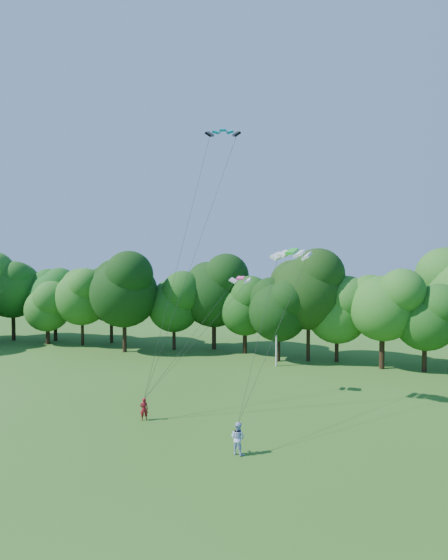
# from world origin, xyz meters

# --- Properties ---
(ground) EXTENTS (160.00, 160.00, 0.00)m
(ground) POSITION_xyz_m (0.00, 0.00, 0.00)
(ground) COLOR #2D5818
(ground) RESTS_ON ground
(utility_pole) EXTENTS (1.61, 0.20, 8.04)m
(utility_pole) POSITION_xyz_m (1.82, 31.29, 4.14)
(utility_pole) COLOR beige
(utility_pole) RESTS_ON ground
(kite_flyer_left) EXTENTS (0.71, 0.64, 1.63)m
(kite_flyer_left) POSITION_xyz_m (-4.84, 12.45, 0.81)
(kite_flyer_left) COLOR maroon
(kite_flyer_left) RESTS_ON ground
(kite_flyer_right) EXTENTS (1.13, 1.00, 1.93)m
(kite_flyer_right) POSITION_xyz_m (3.02, 8.92, 0.96)
(kite_flyer_right) COLOR #B2C4F7
(kite_flyer_right) RESTS_ON ground
(kite_teal) EXTENTS (2.75, 1.72, 0.54)m
(kite_teal) POSITION_xyz_m (0.01, 16.32, 21.41)
(kite_teal) COLOR #0583A7
(kite_teal) RESTS_ON ground
(kite_green) EXTENTS (3.30, 2.11, 0.57)m
(kite_green) POSITION_xyz_m (5.01, 18.35, 12.26)
(kite_green) COLOR green
(kite_green) RESTS_ON ground
(kite_pink) EXTENTS (1.88, 0.99, 0.31)m
(kite_pink) POSITION_xyz_m (0.50, 19.97, 10.06)
(kite_pink) COLOR #FF4693
(kite_pink) RESTS_ON ground
(tree_back_west) EXTENTS (8.05, 8.05, 11.71)m
(tree_back_west) POSITION_xyz_m (-31.30, 37.81, 7.31)
(tree_back_west) COLOR #332514
(tree_back_west) RESTS_ON ground
(tree_back_center) EXTENTS (9.23, 9.23, 13.42)m
(tree_back_center) POSITION_xyz_m (4.96, 34.70, 8.38)
(tree_back_center) COLOR #311F13
(tree_back_center) RESTS_ON ground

